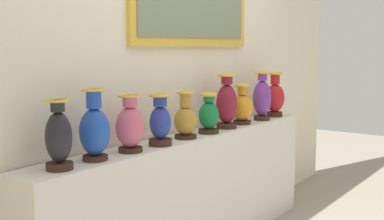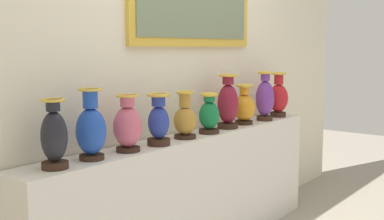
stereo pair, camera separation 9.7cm
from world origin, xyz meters
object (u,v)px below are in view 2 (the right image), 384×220
Objects in this scene: vase_violet at (265,98)px; vase_crimson at (278,97)px; vase_onyx at (54,137)px; vase_burgundy at (228,104)px; vase_ochre at (185,119)px; vase_rose at (128,126)px; vase_sapphire at (91,129)px; vase_amber at (244,107)px; vase_cobalt at (159,121)px; vase_emerald at (209,115)px.

vase_crimson is at bearing 2.65° from vase_violet.
vase_onyx is 2.32m from vase_crimson.
vase_violet is (2.07, -0.02, 0.03)m from vase_onyx.
vase_ochre is at bearing -179.80° from vase_burgundy.
vase_onyx is at bearing 179.83° from vase_ochre.
vase_burgundy is at bearing -0.20° from vase_rose.
vase_ochre is (0.79, -0.01, -0.04)m from vase_sapphire.
vase_sapphire is 1.22× the size of vase_ochre.
vase_violet is (0.28, -0.03, 0.05)m from vase_amber.
vase_sapphire is 2.08m from vase_crimson.
vase_rose is 1.56m from vase_violet.
vase_crimson is at bearing 0.25° from vase_cobalt.
vase_onyx is 1.11× the size of vase_amber.
vase_cobalt is at bearing -4.05° from vase_rose.
vase_amber is at bearing -0.03° from vase_sapphire.
vase_emerald is (1.29, -0.02, -0.03)m from vase_onyx.
vase_ochre is 1.03m from vase_violet.
vase_ochre is 1.00× the size of vase_amber.
vase_burgundy reaches higher than vase_onyx.
vase_burgundy reaches higher than vase_ochre.
vase_crimson is (1.56, 0.01, 0.02)m from vase_cobalt.
vase_sapphire is at bearing 179.53° from vase_crimson.
vase_amber is (1.55, -0.00, -0.03)m from vase_sapphire.
vase_cobalt is 1.13× the size of vase_emerald.
vase_violet is (0.52, -0.02, 0.00)m from vase_burgundy.
vase_amber is (1.28, 0.01, -0.01)m from vase_rose.
vase_emerald is 0.90× the size of vase_amber.
vase_violet is (1.56, -0.02, 0.04)m from vase_rose.
vase_rose reaches higher than vase_cobalt.
vase_emerald is at bearing -0.69° from vase_onyx.
vase_onyx is 0.24m from vase_sapphire.
vase_burgundy reaches higher than vase_emerald.
vase_rose reaches higher than vase_amber.
vase_cobalt reaches higher than vase_ochre.
vase_sapphire is (0.24, 0.01, 0.01)m from vase_onyx.
vase_onyx is 0.87× the size of vase_violet.
vase_onyx is 1.03m from vase_ochre.
vase_amber is at bearing 1.27° from vase_cobalt.
vase_sapphire is 0.79m from vase_ochre.
vase_emerald is at bearing -179.60° from vase_crimson.
vase_burgundy is at bearing 179.47° from vase_crimson.
vase_rose is 0.82× the size of vase_burgundy.
vase_rose is at bearing 179.80° from vase_burgundy.
vase_onyx is 1.23× the size of vase_emerald.
vase_burgundy is (1.30, -0.01, 0.02)m from vase_sapphire.
vase_onyx reaches higher than vase_cobalt.
vase_amber is 0.78× the size of vase_violet.
vase_rose is 0.25m from vase_cobalt.
vase_sapphire is 0.27m from vase_rose.
vase_violet is at bearing -0.22° from vase_cobalt.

